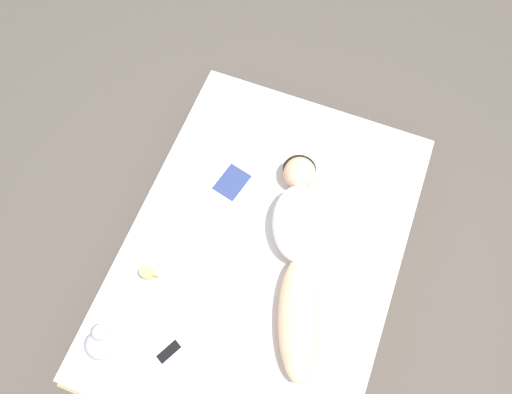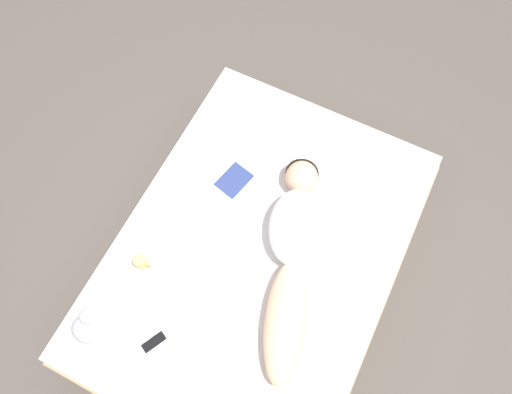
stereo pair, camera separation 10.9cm
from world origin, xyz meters
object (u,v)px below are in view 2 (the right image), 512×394
at_px(open_magazine, 220,170).
at_px(person, 293,249).
at_px(coffee_mug, 141,262).
at_px(cell_phone, 154,342).

bearing_deg(open_magazine, person, -11.31).
xyz_separation_m(coffee_mug, cell_phone, (0.27, -0.33, -0.03)).
xyz_separation_m(person, coffee_mug, (-0.71, -0.42, -0.05)).
relative_size(open_magazine, cell_phone, 3.11).
bearing_deg(open_magazine, cell_phone, -67.41).
height_order(person, cell_phone, person).
bearing_deg(person, coffee_mug, -168.39).
distance_m(person, open_magazine, 0.67).
relative_size(open_magazine, coffee_mug, 4.73).
bearing_deg(person, open_magazine, 136.44).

